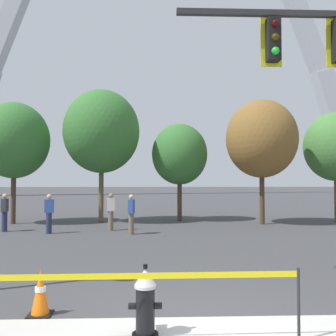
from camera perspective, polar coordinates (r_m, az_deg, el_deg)
The scene contains 14 objects.
ground_plane at distance 5.91m, azimuth 4.30°, elevation -23.21°, with size 240.00×240.00×0.00m, color #3D3D3F.
fire_hydrant at distance 5.40m, azimuth -3.53°, elevation -20.02°, with size 0.46×0.48×0.99m.
caution_tape_barrier at distance 5.15m, azimuth -10.06°, elevation -18.59°, with size 5.25×0.12×0.97m.
traffic_cone_by_hydrant at distance 6.52m, azimuth -19.12°, elevation -17.72°, with size 0.36×0.36×0.73m.
monument_arch at distance 56.57m, azimuth -1.45°, elevation 20.82°, with size 60.25×2.49×54.50m.
tree_far_left at distance 20.02m, azimuth -22.68°, elevation 3.95°, with size 3.47×3.47×6.07m.
tree_left_mid at distance 19.35m, azimuth -10.23°, elevation 5.56°, with size 3.89×3.89×6.81m.
tree_center_left at distance 19.77m, azimuth 1.80°, elevation 2.12°, with size 2.97×2.97×5.19m.
tree_center_right at distance 18.88m, azimuth 14.26°, elevation 4.38°, with size 3.51×3.51×6.15m.
tree_right_mid at distance 21.11m, azimuth 24.51°, elevation 3.01°, with size 3.26×3.26×5.71m.
pedestrian_walking_left at distance 15.78m, azimuth -17.90°, elevation -6.68°, with size 0.36×0.24×1.59m.
pedestrian_standing_center at distance 17.04m, azimuth -23.92°, elevation -6.25°, with size 0.22×0.34×1.59m.
pedestrian_walking_right at distance 16.14m, azimuth -8.83°, elevation -6.64°, with size 0.36×0.24×1.59m.
pedestrian_near_trees at distance 14.88m, azimuth -5.69°, elevation -7.05°, with size 0.26×0.37×1.59m.
Camera 1 is at (-0.61, -5.47, 2.14)m, focal length 39.45 mm.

